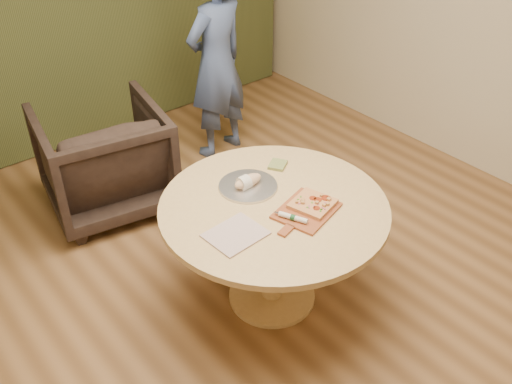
{
  "coord_description": "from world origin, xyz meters",
  "views": [
    {
      "loc": [
        -1.68,
        -1.82,
        2.71
      ],
      "look_at": [
        0.03,
        0.25,
        0.82
      ],
      "focal_mm": 40.0,
      "sensor_mm": 36.0,
      "label": 1
    }
  ],
  "objects": [
    {
      "name": "green_packet",
      "position": [
        0.38,
        0.46,
        0.76
      ],
      "size": [
        0.15,
        0.15,
        0.02
      ],
      "primitive_type": "cube",
      "rotation": [
        0.0,
        0.0,
        0.56
      ],
      "color": "#5A672E",
      "rests_on": "pedestal_table"
    },
    {
      "name": "person_standing",
      "position": [
        0.95,
        1.89,
        0.84
      ],
      "size": [
        0.67,
        0.49,
        1.69
      ],
      "primitive_type": "imported",
      "rotation": [
        0.0,
        0.0,
        3.29
      ],
      "color": "#41537E",
      "rests_on": "ground"
    },
    {
      "name": "room_shell",
      "position": [
        0.0,
        0.0,
        1.4
      ],
      "size": [
        5.04,
        6.04,
        2.84
      ],
      "color": "olive",
      "rests_on": "ground"
    },
    {
      "name": "pedestal_table",
      "position": [
        0.09,
        0.16,
        0.61
      ],
      "size": [
        1.34,
        1.34,
        0.75
      ],
      "rotation": [
        0.0,
        0.0,
        0.16
      ],
      "color": "tan",
      "rests_on": "ground"
    },
    {
      "name": "flatbread_pizza",
      "position": [
        0.25,
        -0.0,
        0.78
      ],
      "size": [
        0.27,
        0.27,
        0.04
      ],
      "rotation": [
        0.0,
        0.0,
        0.27
      ],
      "color": "tan",
      "rests_on": "pizza_paddle"
    },
    {
      "name": "pizza_paddle",
      "position": [
        0.18,
        -0.01,
        0.76
      ],
      "size": [
        0.47,
        0.36,
        0.01
      ],
      "rotation": [
        0.0,
        0.0,
        0.27
      ],
      "color": "#964826",
      "rests_on": "pedestal_table"
    },
    {
      "name": "serving_tray",
      "position": [
        0.09,
        0.4,
        0.76
      ],
      "size": [
        0.36,
        0.36,
        0.02
      ],
      "color": "silver",
      "rests_on": "pedestal_table"
    },
    {
      "name": "cutlery_roll",
      "position": [
        0.07,
        -0.03,
        0.78
      ],
      "size": [
        0.1,
        0.19,
        0.03
      ],
      "rotation": [
        0.0,
        0.0,
        0.42
      ],
      "color": "beige",
      "rests_on": "pizza_paddle"
    },
    {
      "name": "newspaper",
      "position": [
        -0.25,
        0.08,
        0.76
      ],
      "size": [
        0.32,
        0.27,
        0.01
      ],
      "primitive_type": "cube",
      "rotation": [
        0.0,
        0.0,
        0.06
      ],
      "color": "silver",
      "rests_on": "pedestal_table"
    },
    {
      "name": "armchair",
      "position": [
        -0.23,
        1.76,
        0.46
      ],
      "size": [
        1.03,
        0.99,
        0.92
      ],
      "primitive_type": "imported",
      "rotation": [
        0.0,
        0.0,
        2.95
      ],
      "color": "black",
      "rests_on": "ground"
    },
    {
      "name": "bread_roll",
      "position": [
        0.08,
        0.4,
        0.79
      ],
      "size": [
        0.19,
        0.09,
        0.09
      ],
      "color": "#DBB285",
      "rests_on": "serving_tray"
    }
  ]
}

